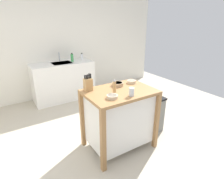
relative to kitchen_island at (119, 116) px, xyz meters
The scene contains 14 objects.
ground_plane 0.53m from the kitchen_island, 153.47° to the left, with size 6.65×6.65×0.00m, color #BCB29E.
wall_back 2.70m from the kitchen_island, 91.85° to the left, with size 5.65×0.10×2.60m, color silver.
kitchen_island is the anchor object (origin of this frame).
knife_block 0.67m from the kitchen_island, 146.18° to the left, with size 0.11×0.09×0.24m.
bowl_stoneware_deep 0.52m from the kitchen_island, 143.90° to the right, with size 0.14×0.14×0.04m.
bowl_ceramic_small 0.57m from the kitchen_island, 26.22° to the left, with size 0.13×0.13×0.04m.
bowl_ceramic_wide 0.48m from the kitchen_island, 64.55° to the left, with size 0.17×0.17×0.05m.
drinking_cup 0.52m from the kitchen_island, 84.25° to the right, with size 0.07×0.07×0.11m.
pepper_grinder 0.51m from the kitchen_island, 161.39° to the right, with size 0.04×0.04×0.19m.
trash_bin 0.75m from the kitchen_island, ahead, with size 0.36×0.28×0.63m.
sink_counter 2.24m from the kitchen_island, 92.75° to the left, with size 1.42×0.60×0.90m.
sink_faucet 2.43m from the kitchen_island, 92.58° to the left, with size 0.02×0.02×0.22m.
bottle_spray_cleaner 2.39m from the kitchen_island, 79.20° to the left, with size 0.06×0.06×0.16m.
bottle_hand_soap 2.27m from the kitchen_island, 86.15° to the left, with size 0.06×0.06×0.20m.
Camera 1 is at (-1.29, -2.02, 1.88)m, focal length 29.60 mm.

